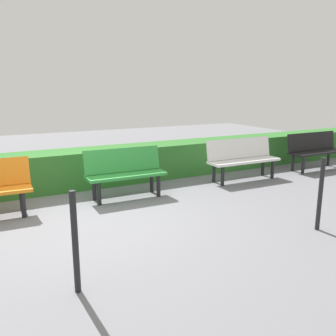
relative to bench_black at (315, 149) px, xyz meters
name	(u,v)px	position (x,y,z in m)	size (l,w,h in m)	color
ground_plane	(85,219)	(5.70, 0.78, -0.48)	(21.53, 21.53, 0.00)	slate
bench_black	(315,149)	(0.00, 0.00, 0.00)	(1.50, 0.46, 0.86)	black
bench_white	(242,157)	(2.16, -0.01, 0.00)	(1.59, 0.49, 0.86)	white
bench_green	(125,171)	(4.77, 0.03, 0.00)	(1.39, 0.50, 0.86)	#2D8C38
hedge_row	(113,165)	(4.63, -1.06, -0.12)	(17.53, 0.77, 0.71)	#2D6B28
railing_post_mid	(320,194)	(2.98, 2.63, 0.02)	(0.06, 0.06, 1.00)	black
railing_post_far	(75,243)	(6.26, 2.63, 0.02)	(0.06, 0.06, 1.00)	black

